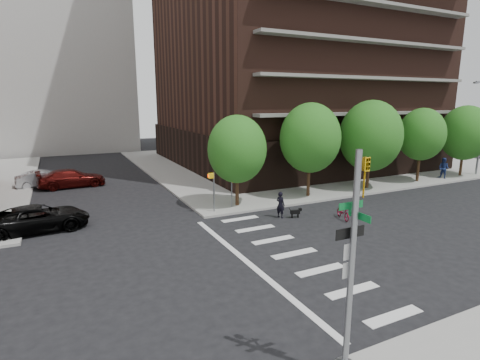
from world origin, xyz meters
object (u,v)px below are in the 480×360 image
dog_walker (280,205)px  pedestrian_far (444,168)px  traffic_signal (351,285)px  parked_car_black (38,218)px  parked_car_maroon (72,178)px  scooter (343,212)px  parked_car_silver (43,179)px

dog_walker → pedestrian_far: (19.72, 3.10, 0.27)m
traffic_signal → parked_car_black: (-7.73, 16.55, -1.95)m
traffic_signal → parked_car_maroon: 28.32m
traffic_signal → parked_car_black: size_ratio=1.11×
parked_car_black → pedestrian_far: (33.35, -0.79, 0.36)m
parked_car_maroon → scooter: 22.57m
traffic_signal → parked_car_maroon: traffic_signal is taller
parked_car_maroon → scooter: size_ratio=3.24×
dog_walker → pedestrian_far: pedestrian_far is taller
dog_walker → pedestrian_far: size_ratio=0.87×
traffic_signal → scooter: 14.35m
traffic_signal → dog_walker: bearing=65.0°
parked_car_black → parked_car_maroon: bearing=-16.3°
parked_car_maroon → pedestrian_far: 33.38m
parked_car_maroon → dog_walker: (11.44, -15.05, 0.06)m
parked_car_black → scooter: size_ratio=3.26×
parked_car_black → pedestrian_far: size_ratio=2.80×
parked_car_silver → traffic_signal: bearing=-170.9°
parked_car_black → scooter: 18.00m
parked_car_maroon → pedestrian_far: size_ratio=2.78×
parked_car_maroon → parked_car_silver: bearing=56.7°
parked_car_silver → scooter: parked_car_silver is taller
parked_car_maroon → scooter: bearing=-142.7°
scooter → dog_walker: 3.93m
parked_car_maroon → parked_car_silver: (-2.19, 1.24, -0.07)m
parked_car_maroon → dog_walker: dog_walker is taller
parked_car_maroon → pedestrian_far: pedestrian_far is taller
scooter → parked_car_silver: bearing=150.2°
traffic_signal → parked_car_silver: size_ratio=1.40×
parked_car_black → dog_walker: bearing=-111.1°
scooter → pedestrian_far: 17.11m
parked_car_maroon → dog_walker: size_ratio=3.19×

